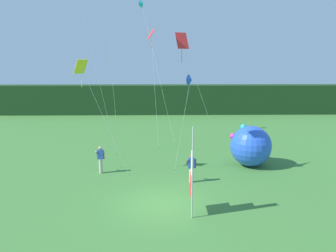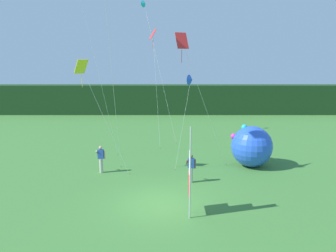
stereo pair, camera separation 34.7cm
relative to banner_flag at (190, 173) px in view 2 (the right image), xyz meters
name	(u,v)px [view 2 (the right image)]	position (x,y,z in m)	size (l,w,h in m)	color
ground_plane	(162,204)	(-1.27, 1.18, -1.98)	(120.00, 120.00, 0.00)	#3D7533
distant_treeline	(166,99)	(-1.27, 28.12, -0.14)	(80.00, 2.40, 3.68)	#193819
banner_flag	(190,173)	(0.00, 0.00, 0.00)	(0.06, 1.03, 4.12)	#B7B7BC
person_near_banner	(101,158)	(-5.08, 5.65, -1.07)	(0.55, 0.48, 1.70)	#B7B2A3
person_mid_field	(191,168)	(0.35, 4.00, -1.10)	(0.55, 0.48, 1.65)	#B7B2A3
inflatable_balloon	(252,146)	(4.48, 6.90, -0.64)	(2.66, 2.68, 2.72)	blue
kite_red_diamond_0	(153,41)	(-2.14, 13.39, 6.37)	(0.94, 2.56, 9.25)	brown
kite_yellow_diamond_2	(84,72)	(-5.80, 5.30, 4.22)	(3.02, 0.85, 6.88)	brown
kite_red_diamond_4	(185,48)	(-0.05, 4.90, 5.52)	(3.49, 2.63, 8.33)	brown
kite_blue_delta_5	(191,80)	(0.43, 6.51, 3.64)	(1.23, 0.80, 5.98)	brown
kite_cyan_delta_6	(145,5)	(-2.95, 15.58, 9.38)	(3.03, 3.24, 11.81)	brown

